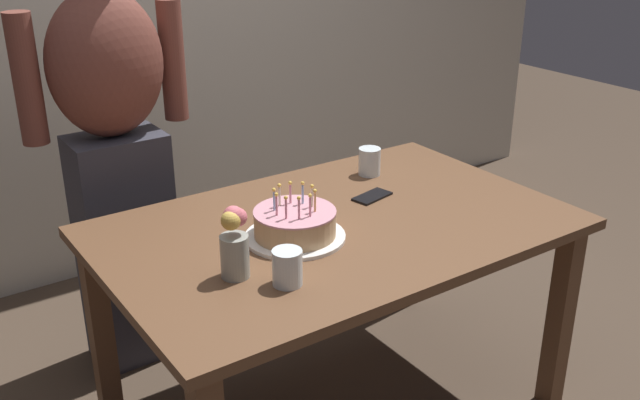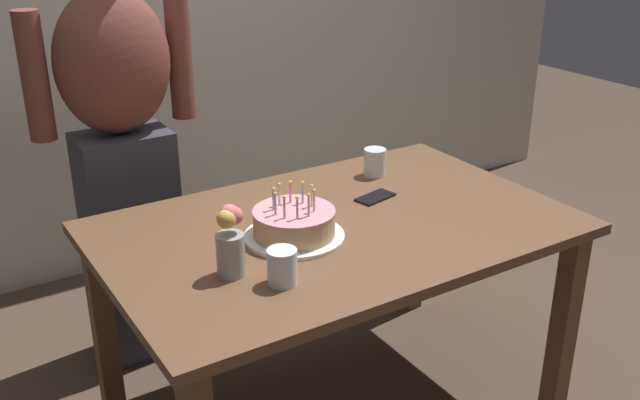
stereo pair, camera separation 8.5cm
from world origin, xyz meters
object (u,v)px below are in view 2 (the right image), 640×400
(cell_phone, at_px, (375,197))
(flower_vase, at_px, (230,239))
(birthday_cake, at_px, (294,225))
(person_man_bearded, at_px, (122,145))
(water_glass_near, at_px, (375,162))
(water_glass_far, at_px, (282,267))

(cell_phone, distance_m, flower_vase, 0.71)
(birthday_cake, bearing_deg, person_man_bearded, 110.11)
(person_man_bearded, bearing_deg, water_glass_near, 150.30)
(birthday_cake, height_order, water_glass_near, birthday_cake)
(birthday_cake, relative_size, cell_phone, 2.17)
(birthday_cake, distance_m, person_man_bearded, 0.82)
(birthday_cake, height_order, cell_phone, birthday_cake)
(cell_phone, bearing_deg, birthday_cake, -175.66)
(water_glass_near, xyz_separation_m, cell_phone, (-0.13, -0.18, -0.05))
(birthday_cake, xyz_separation_m, person_man_bearded, (-0.28, 0.76, 0.09))
(person_man_bearded, bearing_deg, flower_vase, 91.05)
(water_glass_near, bearing_deg, person_man_bearded, 150.30)
(cell_phone, bearing_deg, flower_vase, -173.59)
(cell_phone, relative_size, person_man_bearded, 0.09)
(water_glass_far, relative_size, flower_vase, 0.49)
(water_glass_far, bearing_deg, cell_phone, 31.34)
(water_glass_near, bearing_deg, water_glass_far, -142.87)
(water_glass_near, height_order, flower_vase, flower_vase)
(water_glass_near, height_order, cell_phone, water_glass_near)
(flower_vase, height_order, person_man_bearded, person_man_bearded)
(cell_phone, height_order, person_man_bearded, person_man_bearded)
(person_man_bearded, bearing_deg, cell_phone, 136.45)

